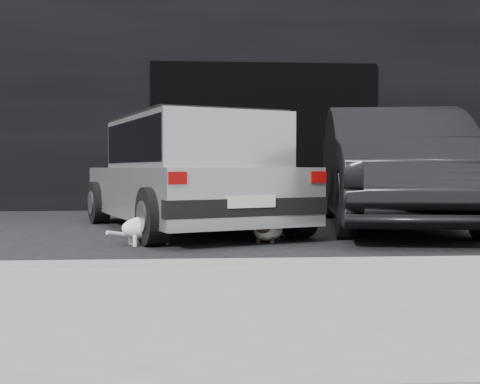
{
  "coord_description": "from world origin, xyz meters",
  "views": [
    {
      "loc": [
        -0.17,
        -6.61,
        0.75
      ],
      "look_at": [
        0.23,
        -0.9,
        0.52
      ],
      "focal_mm": 45.0,
      "sensor_mm": 36.0,
      "label": 1
    }
  ],
  "objects": [
    {
      "name": "cat_white",
      "position": [
        -0.62,
        -0.72,
        0.18
      ],
      "size": [
        0.72,
        0.46,
        0.37
      ],
      "rotation": [
        0.0,
        0.0,
        -1.15
      ],
      "color": "white",
      "rests_on": "ground"
    },
    {
      "name": "cat_siamese",
      "position": [
        0.52,
        -0.63,
        0.13
      ],
      "size": [
        0.43,
        0.81,
        0.29
      ],
      "rotation": [
        0.0,
        0.0,
        2.85
      ],
      "color": "beige",
      "rests_on": "ground"
    },
    {
      "name": "curb",
      "position": [
        1.0,
        -2.6,
        0.06
      ],
      "size": [
        18.0,
        0.25,
        0.12
      ],
      "primitive_type": "cube",
      "color": "gray",
      "rests_on": "ground"
    },
    {
      "name": "sidewalk",
      "position": [
        1.0,
        -3.8,
        0.06
      ],
      "size": [
        18.0,
        2.2,
        0.11
      ],
      "primitive_type": "cube",
      "color": "gray",
      "rests_on": "ground"
    },
    {
      "name": "building_facade",
      "position": [
        1.0,
        6.0,
        2.5
      ],
      "size": [
        34.0,
        4.0,
        5.0
      ],
      "primitive_type": "cube",
      "color": "black",
      "rests_on": "ground"
    },
    {
      "name": "garage_opening",
      "position": [
        1.0,
        3.99,
        1.3
      ],
      "size": [
        4.0,
        0.1,
        2.6
      ],
      "primitive_type": "cube",
      "color": "black",
      "rests_on": "ground"
    },
    {
      "name": "second_car",
      "position": [
        2.29,
        0.78,
        0.76
      ],
      "size": [
        2.32,
        4.81,
        1.52
      ],
      "primitive_type": "imported",
      "rotation": [
        0.0,
        0.0,
        -0.16
      ],
      "color": "black",
      "rests_on": "ground"
    },
    {
      "name": "ground",
      "position": [
        0.0,
        0.0,
        0.0
      ],
      "size": [
        80.0,
        80.0,
        0.0
      ],
      "primitive_type": "plane",
      "color": "black",
      "rests_on": "ground"
    },
    {
      "name": "silver_hatchback",
      "position": [
        -0.28,
        0.59,
        0.74
      ],
      "size": [
        2.83,
        4.03,
        1.36
      ],
      "rotation": [
        0.0,
        0.0,
        0.36
      ],
      "color": "silver",
      "rests_on": "ground"
    }
  ]
}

